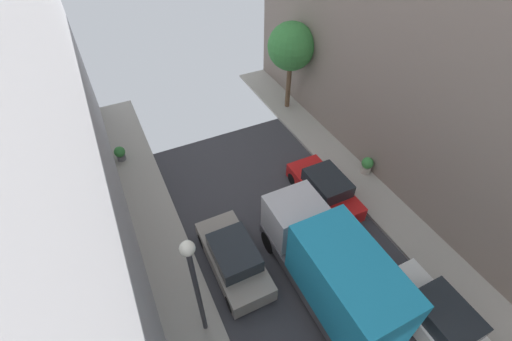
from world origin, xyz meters
The scene contains 8 objects.
parked_car_left_4 centered at (-2.70, 7.40, 0.72)m, with size 1.78×4.20×1.57m.
parked_car_right_1 centered at (2.70, 2.06, 0.72)m, with size 1.78×4.20×1.57m.
parked_car_right_2 centered at (2.70, 9.00, 0.72)m, with size 1.78×4.20×1.57m.
delivery_truck centered at (0.00, 4.83, 1.79)m, with size 2.26×6.60×3.38m.
street_tree_1 centered at (5.13, 16.84, 4.14)m, with size 2.77×2.77×5.40m.
potted_plant_1 centered at (5.68, 9.53, 0.64)m, with size 0.60×0.60×0.93m.
potted_plant_3 centered at (-5.61, 16.12, 0.59)m, with size 0.58×0.58×0.82m.
lamp_post centered at (-4.60, 5.58, 3.53)m, with size 0.44×0.44×5.08m.
Camera 1 is at (-5.27, 0.08, 12.74)m, focal length 24.47 mm.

